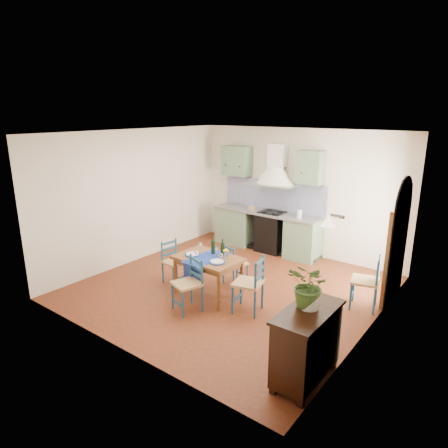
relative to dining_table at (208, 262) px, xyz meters
The scene contains 13 objects.
floor 0.82m from the dining_table, 76.13° to the left, with size 5.00×5.00×0.00m, color #4D2010.
back_wall 2.85m from the dining_table, 97.01° to the left, with size 5.00×0.96×2.80m.
right_wall 2.82m from the dining_table, 16.64° to the left, with size 0.26×5.00×2.80m.
left_wall 2.55m from the dining_table, 167.97° to the left, with size 0.04×5.00×2.80m, color beige.
ceiling 2.23m from the dining_table, 76.13° to the left, with size 5.00×5.00×0.01m, color white.
dining_table is the anchor object (origin of this frame).
chair_near 0.63m from the dining_table, 82.31° to the right, with size 0.53×0.53×0.89m.
chair_far 0.70m from the dining_table, 83.11° to the left, with size 0.47×0.47×0.80m.
chair_left 0.89m from the dining_table, behind, with size 0.44×0.44×0.82m.
chair_right 0.91m from the dining_table, ahead, with size 0.53×0.53×0.94m.
chair_spare 2.66m from the dining_table, 27.32° to the left, with size 0.51×0.51×0.91m.
sideboard 2.61m from the dining_table, 23.96° to the right, with size 0.50×1.05×0.94m.
potted_plant 2.62m from the dining_table, 22.90° to the right, with size 0.50×0.43×0.55m, color #395A24.
Camera 1 is at (4.01, -5.47, 3.17)m, focal length 32.00 mm.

